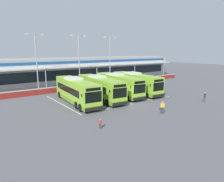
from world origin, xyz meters
TOP-DOWN VIEW (x-y plane):
  - ground_plane at (0.00, 0.00)m, footprint 200.00×200.00m
  - terminal_building at (-0.00, 26.91)m, footprint 70.00×13.00m
  - red_barrier_wall at (0.00, 14.50)m, footprint 60.00×0.40m
  - coach_bus_leftmost at (-6.21, 5.40)m, footprint 3.82×12.33m
  - coach_bus_left_centre at (-1.97, 5.41)m, footprint 3.82×12.33m
  - coach_bus_centre at (2.35, 6.00)m, footprint 3.82×12.33m
  - coach_bus_right_centre at (6.18, 5.58)m, footprint 3.82×12.33m
  - bay_stripe_far_west at (-8.40, 6.00)m, footprint 0.14×13.00m
  - bay_stripe_west at (-4.20, 6.00)m, footprint 0.14×13.00m
  - bay_stripe_mid_west at (0.00, 6.00)m, footprint 0.14×13.00m
  - bay_stripe_centre at (4.20, 6.00)m, footprint 0.14×13.00m
  - bay_stripe_mid_east at (8.40, 6.00)m, footprint 0.14×13.00m
  - pedestrian_with_handbag at (-0.04, -5.95)m, footprint 0.63×0.49m
  - pedestrian_in_dark_coat at (9.66, -6.08)m, footprint 0.51×0.35m
  - pedestrian_child at (-8.92, -5.43)m, footprint 0.33×0.23m
  - lamp_post_west at (-8.32, 17.48)m, footprint 3.24×0.28m
  - lamp_post_centre at (-0.13, 16.01)m, footprint 3.24×0.28m
  - lamp_post_east at (7.92, 16.27)m, footprint 3.24×0.28m

SIDE VIEW (x-z plane):
  - ground_plane at x=0.00m, z-range 0.00..0.00m
  - bay_stripe_far_west at x=-8.40m, z-range 0.00..0.01m
  - bay_stripe_west at x=-4.20m, z-range 0.00..0.01m
  - bay_stripe_mid_west at x=0.00m, z-range 0.00..0.01m
  - bay_stripe_centre at x=4.20m, z-range 0.00..0.01m
  - bay_stripe_mid_east at x=8.40m, z-range 0.00..0.01m
  - pedestrian_child at x=-8.92m, z-range 0.04..1.04m
  - red_barrier_wall at x=0.00m, z-range 0.01..1.10m
  - pedestrian_with_handbag at x=-0.04m, z-range 0.05..1.67m
  - pedestrian_in_dark_coat at x=9.66m, z-range 0.06..1.68m
  - coach_bus_leftmost at x=-6.21m, z-range -0.10..3.68m
  - coach_bus_left_centre at x=-1.97m, z-range -0.10..3.68m
  - coach_bus_centre at x=2.35m, z-range -0.10..3.68m
  - coach_bus_right_centre at x=6.18m, z-range -0.10..3.68m
  - terminal_building at x=0.00m, z-range 0.01..6.01m
  - lamp_post_west at x=-8.32m, z-range 0.79..11.79m
  - lamp_post_centre at x=-0.13m, z-range 0.79..11.79m
  - lamp_post_east at x=7.92m, z-range 0.79..11.79m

